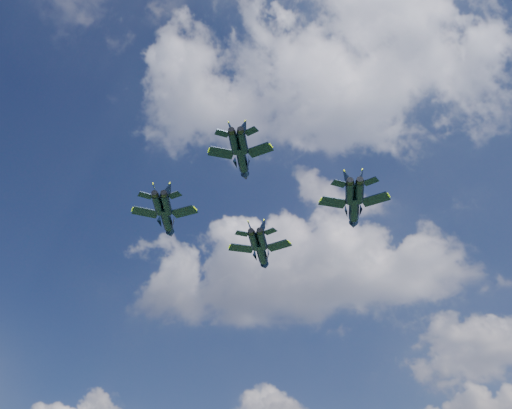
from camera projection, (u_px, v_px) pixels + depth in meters
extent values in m
cylinder|color=black|center=(261.00, 252.00, 122.77)|extent=(2.99, 10.09, 1.99)
cone|color=black|center=(265.00, 266.00, 127.97)|extent=(2.16, 3.05, 1.88)
ellipsoid|color=brown|center=(264.00, 258.00, 126.08)|extent=(1.40, 3.25, 0.91)
cube|color=black|center=(241.00, 248.00, 121.45)|extent=(5.83, 4.91, 0.20)
cube|color=black|center=(278.00, 246.00, 120.51)|extent=(5.68, 4.17, 0.20)
cube|color=black|center=(242.00, 233.00, 116.57)|extent=(3.12, 2.85, 0.15)
cube|color=black|center=(270.00, 231.00, 115.89)|extent=(3.08, 2.53, 0.15)
cube|color=black|center=(251.00, 229.00, 117.97)|extent=(1.18, 3.13, 3.32)
cube|color=black|center=(262.00, 228.00, 117.69)|extent=(1.47, 3.26, 3.32)
cylinder|color=black|center=(166.00, 218.00, 109.22)|extent=(3.82, 9.37, 1.84)
cone|color=black|center=(171.00, 234.00, 114.08)|extent=(2.28, 2.97, 1.74)
ellipsoid|color=brown|center=(169.00, 225.00, 112.31)|extent=(1.62, 3.07, 0.84)
cube|color=black|center=(145.00, 212.00, 107.62)|extent=(5.37, 4.86, 0.18)
cube|color=black|center=(184.00, 212.00, 107.47)|extent=(5.06, 3.38, 0.18)
cube|color=black|center=(145.00, 195.00, 103.16)|extent=(2.86, 2.76, 0.14)
cube|color=black|center=(174.00, 195.00, 103.06)|extent=(2.77, 2.12, 0.14)
cube|color=black|center=(155.00, 192.00, 104.62)|extent=(1.39, 2.78, 3.07)
cube|color=black|center=(167.00, 191.00, 104.57)|extent=(1.49, 3.05, 3.07)
cylinder|color=black|center=(354.00, 207.00, 109.27)|extent=(3.18, 10.02, 1.97)
cone|color=black|center=(353.00, 225.00, 114.44)|extent=(2.20, 3.05, 1.86)
ellipsoid|color=brown|center=(353.00, 215.00, 112.56)|extent=(1.45, 3.24, 0.90)
cube|color=black|center=(333.00, 202.00, 107.88)|extent=(5.78, 4.94, 0.20)
cube|color=black|center=(375.00, 199.00, 107.10)|extent=(5.59, 4.04, 0.20)
cube|color=black|center=(339.00, 184.00, 103.05)|extent=(3.09, 2.85, 0.15)
cube|color=black|center=(371.00, 181.00, 102.49)|extent=(3.04, 2.47, 0.15)
cube|color=black|center=(347.00, 179.00, 104.48)|extent=(1.20, 3.08, 3.29)
cube|color=black|center=(361.00, 178.00, 104.24)|extent=(1.49, 3.24, 3.29)
cylinder|color=black|center=(242.00, 158.00, 94.96)|extent=(2.66, 8.11, 1.59)
cone|color=black|center=(246.00, 177.00, 99.15)|extent=(1.80, 2.48, 1.51)
ellipsoid|color=brown|center=(244.00, 167.00, 97.62)|extent=(1.20, 2.63, 0.73)
cube|color=black|center=(221.00, 153.00, 93.80)|extent=(4.68, 4.02, 0.16)
cube|color=black|center=(260.00, 150.00, 93.23)|extent=(4.51, 3.23, 0.16)
cube|color=black|center=(222.00, 133.00, 89.90)|extent=(2.50, 2.32, 0.12)
cube|color=black|center=(251.00, 131.00, 89.48)|extent=(2.45, 1.98, 0.12)
cube|color=black|center=(231.00, 130.00, 91.06)|extent=(1.00, 2.48, 2.67)
cube|color=black|center=(243.00, 129.00, 90.89)|extent=(1.22, 2.63, 2.67)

